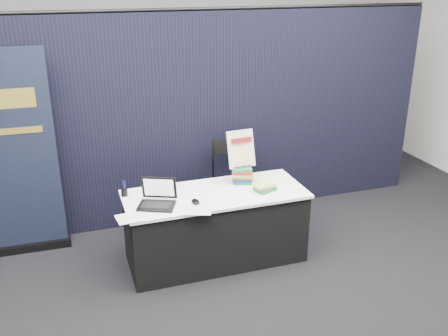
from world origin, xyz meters
TOP-DOWN VIEW (x-y plane):
  - floor at (0.00, 0.00)m, footprint 8.00×8.00m
  - wall_back at (0.00, 4.00)m, footprint 8.00×0.02m
  - drape_partition at (0.00, 1.60)m, footprint 6.00×0.08m
  - display_table at (0.00, 0.55)m, footprint 1.80×0.75m
  - laptop at (-0.61, 0.46)m, footprint 0.40×0.38m
  - mouse at (-0.25, 0.38)m, footprint 0.08×0.12m
  - brochure_left at (-0.85, 0.27)m, footprint 0.31×0.24m
  - brochure_mid at (-0.66, 0.50)m, footprint 0.36×0.32m
  - brochure_right at (-0.29, 0.24)m, footprint 0.35×0.30m
  - pen_cup at (-0.86, 0.76)m, footprint 0.07×0.07m
  - book_stack_tall at (0.34, 0.72)m, footprint 0.24×0.21m
  - book_stack_short at (0.48, 0.44)m, footprint 0.23×0.20m
  - info_sign at (0.34, 0.75)m, footprint 0.29×0.15m
  - pullup_banner at (-1.87, 1.35)m, footprint 0.91×0.12m
  - stacking_chair at (0.45, 1.16)m, footprint 0.53×0.54m

SIDE VIEW (x-z plane):
  - floor at x=0.00m, z-range 0.00..0.00m
  - display_table at x=0.00m, z-range 0.00..0.75m
  - stacking_chair at x=0.45m, z-range 0.06..1.08m
  - brochure_left at x=-0.85m, z-range 0.75..0.75m
  - brochure_right at x=-0.29m, z-range 0.75..0.75m
  - brochure_mid at x=-0.66m, z-range 0.75..0.75m
  - mouse at x=-0.25m, z-range 0.75..0.79m
  - pen_cup at x=-0.86m, z-range 0.75..0.83m
  - book_stack_short at x=0.48m, z-range 0.75..0.83m
  - laptop at x=-0.61m, z-range 0.68..0.94m
  - book_stack_tall at x=0.34m, z-range 0.75..0.92m
  - pullup_banner at x=-1.87m, z-range -0.12..2.02m
  - info_sign at x=0.34m, z-range 0.91..1.30m
  - drape_partition at x=0.00m, z-range 0.00..2.40m
  - wall_back at x=0.00m, z-range 0.00..3.50m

